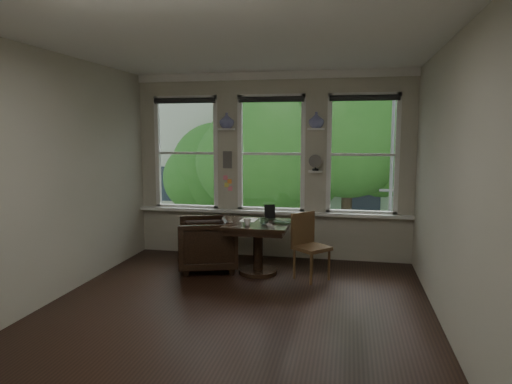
% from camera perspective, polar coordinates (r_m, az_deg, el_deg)
% --- Properties ---
extents(ground, '(4.50, 4.50, 0.00)m').
position_cam_1_polar(ground, '(5.63, -2.08, -13.78)').
color(ground, black).
rests_on(ground, ground).
extents(ceiling, '(4.50, 4.50, 0.00)m').
position_cam_1_polar(ceiling, '(5.34, -2.24, 17.81)').
color(ceiling, silver).
rests_on(ceiling, ground).
extents(wall_back, '(4.50, 0.00, 4.50)m').
position_cam_1_polar(wall_back, '(7.48, 1.94, 3.26)').
color(wall_back, '#BCB4A0').
rests_on(wall_back, ground).
extents(wall_front, '(4.50, 0.00, 4.50)m').
position_cam_1_polar(wall_front, '(3.16, -11.90, -2.40)').
color(wall_front, '#BCB4A0').
rests_on(wall_front, ground).
extents(wall_left, '(0.00, 4.50, 4.50)m').
position_cam_1_polar(wall_left, '(6.21, -22.78, 1.88)').
color(wall_left, '#BCB4A0').
rests_on(wall_left, ground).
extents(wall_right, '(0.00, 4.50, 4.50)m').
position_cam_1_polar(wall_right, '(5.23, 22.57, 0.98)').
color(wall_right, '#BCB4A0').
rests_on(wall_right, ground).
extents(window_left, '(1.10, 0.12, 1.90)m').
position_cam_1_polar(window_left, '(7.84, -8.59, 4.83)').
color(window_left, white).
rests_on(window_left, ground).
extents(window_center, '(1.10, 0.12, 1.90)m').
position_cam_1_polar(window_center, '(7.47, 1.95, 4.79)').
color(window_center, white).
rests_on(window_center, ground).
extents(window_right, '(1.10, 0.12, 1.90)m').
position_cam_1_polar(window_right, '(7.36, 13.18, 4.57)').
color(window_right, white).
rests_on(window_right, ground).
extents(shelf_left, '(0.26, 0.16, 0.03)m').
position_cam_1_polar(shelf_left, '(7.52, -3.67, 7.85)').
color(shelf_left, white).
rests_on(shelf_left, ground).
extents(shelf_right, '(0.26, 0.16, 0.03)m').
position_cam_1_polar(shelf_right, '(7.27, 7.52, 7.82)').
color(shelf_right, white).
rests_on(shelf_right, ground).
extents(intercom, '(0.14, 0.06, 0.28)m').
position_cam_1_polar(intercom, '(7.56, -3.58, 4.05)').
color(intercom, '#59544F').
rests_on(intercom, ground).
extents(sticky_notes, '(0.16, 0.01, 0.24)m').
position_cam_1_polar(sticky_notes, '(7.59, -3.55, 1.42)').
color(sticky_notes, pink).
rests_on(sticky_notes, ground).
extents(desk_fan, '(0.20, 0.20, 0.24)m').
position_cam_1_polar(desk_fan, '(7.27, 7.44, 3.33)').
color(desk_fan, '#59544F').
rests_on(desk_fan, ground).
extents(vase_left, '(0.24, 0.24, 0.25)m').
position_cam_1_polar(vase_left, '(7.52, -3.68, 8.91)').
color(vase_left, silver).
rests_on(vase_left, shelf_left).
extents(vase_right, '(0.24, 0.24, 0.25)m').
position_cam_1_polar(vase_right, '(7.28, 7.54, 8.92)').
color(vase_right, silver).
rests_on(vase_right, shelf_right).
extents(table, '(0.90, 0.90, 0.75)m').
position_cam_1_polar(table, '(6.67, 0.26, -7.03)').
color(table, black).
rests_on(table, ground).
extents(armchair_left, '(1.09, 1.07, 0.78)m').
position_cam_1_polar(armchair_left, '(6.89, -6.14, -6.45)').
color(armchair_left, black).
rests_on(armchair_left, ground).
extents(cushion_red, '(0.45, 0.45, 0.06)m').
position_cam_1_polar(cushion_red, '(6.88, -6.15, -5.98)').
color(cushion_red, maroon).
rests_on(cushion_red, armchair_left).
extents(side_chair_right, '(0.59, 0.59, 0.92)m').
position_cam_1_polar(side_chair_right, '(6.42, 6.99, -6.87)').
color(side_chair_right, '#49321A').
rests_on(side_chair_right, ground).
extents(laptop, '(0.35, 0.25, 0.03)m').
position_cam_1_polar(laptop, '(6.51, 3.43, -3.90)').
color(laptop, black).
rests_on(laptop, table).
extents(mug, '(0.14, 0.14, 0.10)m').
position_cam_1_polar(mug, '(6.40, -1.08, -3.74)').
color(mug, white).
rests_on(mug, table).
extents(drinking_glass, '(0.15, 0.15, 0.10)m').
position_cam_1_polar(drinking_glass, '(6.43, 1.00, -3.69)').
color(drinking_glass, white).
rests_on(drinking_glass, table).
extents(tablet, '(0.18, 0.12, 0.22)m').
position_cam_1_polar(tablet, '(6.85, 1.73, -2.51)').
color(tablet, black).
rests_on(tablet, table).
extents(papers, '(0.23, 0.31, 0.00)m').
position_cam_1_polar(papers, '(6.79, -0.92, -3.51)').
color(papers, silver).
rests_on(papers, table).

